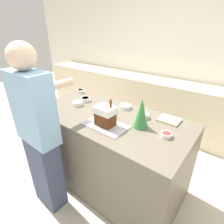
# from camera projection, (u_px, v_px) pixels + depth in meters

# --- Properties ---
(ground_plane) EXTENTS (12.00, 12.00, 0.00)m
(ground_plane) POSITION_uv_depth(u_px,v_px,m) (108.00, 178.00, 2.30)
(ground_plane) COLOR beige
(wall_back) EXTENTS (8.00, 0.05, 2.60)m
(wall_back) POSITION_uv_depth(u_px,v_px,m) (179.00, 58.00, 3.16)
(wall_back) COLOR white
(wall_back) RESTS_ON ground_plane
(back_cabinet_block) EXTENTS (6.00, 0.60, 0.94)m
(back_cabinet_block) POSITION_uv_depth(u_px,v_px,m) (165.00, 106.00, 3.29)
(back_cabinet_block) COLOR beige
(back_cabinet_block) RESTS_ON ground_plane
(kitchen_island) EXTENTS (1.77, 0.88, 0.93)m
(kitchen_island) POSITION_uv_depth(u_px,v_px,m) (108.00, 150.00, 2.10)
(kitchen_island) COLOR #6B6051
(kitchen_island) RESTS_ON ground_plane
(baking_tray) EXTENTS (0.44, 0.26, 0.01)m
(baking_tray) POSITION_uv_depth(u_px,v_px,m) (105.00, 125.00, 1.71)
(baking_tray) COLOR #B2B2BC
(baking_tray) RESTS_ON kitchen_island
(gingerbread_house) EXTENTS (0.20, 0.15, 0.27)m
(gingerbread_house) POSITION_uv_depth(u_px,v_px,m) (105.00, 115.00, 1.66)
(gingerbread_house) COLOR #5B2D14
(gingerbread_house) RESTS_ON baking_tray
(decorative_tree) EXTENTS (0.14, 0.14, 0.29)m
(decorative_tree) POSITION_uv_depth(u_px,v_px,m) (141.00, 113.00, 1.62)
(decorative_tree) COLOR #33843D
(decorative_tree) RESTS_ON kitchen_island
(candy_bowl_far_right) EXTENTS (0.12, 0.12, 0.05)m
(candy_bowl_far_right) POSITION_uv_depth(u_px,v_px,m) (78.00, 103.00, 2.14)
(candy_bowl_far_right) COLOR white
(candy_bowl_far_right) RESTS_ON kitchen_island
(candy_bowl_near_tray_right) EXTENTS (0.10, 0.10, 0.04)m
(candy_bowl_near_tray_right) POSITION_uv_depth(u_px,v_px,m) (167.00, 135.00, 1.52)
(candy_bowl_near_tray_right) COLOR white
(candy_bowl_near_tray_right) RESTS_ON kitchen_island
(candy_bowl_center_rear) EXTENTS (0.11, 0.11, 0.05)m
(candy_bowl_center_rear) POSITION_uv_depth(u_px,v_px,m) (144.00, 115.00, 1.84)
(candy_bowl_center_rear) COLOR silver
(candy_bowl_center_rear) RESTS_ON kitchen_island
(candy_bowl_front_corner) EXTENTS (0.13, 0.13, 0.04)m
(candy_bowl_front_corner) POSITION_uv_depth(u_px,v_px,m) (125.00, 106.00, 2.06)
(candy_bowl_front_corner) COLOR white
(candy_bowl_front_corner) RESTS_ON kitchen_island
(candy_bowl_behind_tray) EXTENTS (0.10, 0.10, 0.05)m
(candy_bowl_behind_tray) POSITION_uv_depth(u_px,v_px,m) (80.00, 91.00, 2.56)
(candy_bowl_behind_tray) COLOR white
(candy_bowl_behind_tray) RESTS_ON kitchen_island
(candy_bowl_far_left) EXTENTS (0.12, 0.12, 0.05)m
(candy_bowl_far_left) POSITION_uv_depth(u_px,v_px,m) (85.00, 99.00, 2.27)
(candy_bowl_far_left) COLOR white
(candy_bowl_far_left) RESTS_ON kitchen_island
(cookbook) EXTENTS (0.21, 0.18, 0.02)m
(cookbook) POSITION_uv_depth(u_px,v_px,m) (169.00, 120.00, 1.79)
(cookbook) COLOR #CCB78C
(cookbook) RESTS_ON kitchen_island
(person) EXTENTS (0.45, 0.56, 1.71)m
(person) POSITION_uv_depth(u_px,v_px,m) (39.00, 135.00, 1.65)
(person) COLOR #424C6B
(person) RESTS_ON ground_plane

